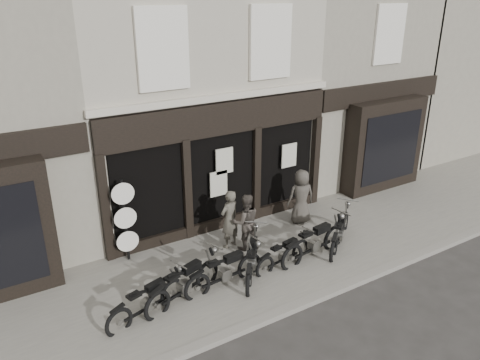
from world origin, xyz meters
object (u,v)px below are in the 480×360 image
motorcycle_1 (184,286)px  advert_sign_post (126,224)px  motorcycle_6 (340,234)px  man_left (229,219)px  motorcycle_4 (284,256)px  motorcycle_5 (314,245)px  man_centre (246,222)px  motorcycle_0 (148,304)px  motorcycle_3 (252,262)px  man_right (301,197)px  motorcycle_2 (225,274)px

motorcycle_1 → advert_sign_post: advert_sign_post is taller
motorcycle_6 → man_left: size_ratio=1.18×
motorcycle_4 → motorcycle_5: (0.94, -0.08, 0.09)m
man_centre → advert_sign_post: (-2.94, 1.11, 0.24)m
motorcycle_0 → motorcycle_1: (0.94, 0.12, 0.04)m
man_left → man_centre: 0.45m
man_left → motorcycle_3: bearing=67.7°
man_right → motorcycle_6: bearing=108.7°
motorcycle_6 → man_left: (-2.69, 1.50, 0.52)m
motorcycle_1 → motorcycle_3: bearing=-16.4°
motorcycle_6 → motorcycle_2: bearing=144.4°
man_centre → advert_sign_post: size_ratio=0.67×
motorcycle_3 → advert_sign_post: 3.37m
motorcycle_0 → motorcycle_4: size_ratio=1.08×
man_left → advert_sign_post: size_ratio=0.70×
man_centre → man_right: bearing=-152.4°
motorcycle_6 → man_centre: man_centre is taller
motorcycle_0 → motorcycle_3: 2.85m
motorcycle_2 → motorcycle_3: size_ratio=1.19×
motorcycle_0 → motorcycle_4: bearing=-14.5°
motorcycle_5 → man_left: bearing=127.8°
motorcycle_2 → motorcycle_4: size_ratio=1.18×
motorcycle_4 → motorcycle_5: size_ratio=0.80×
motorcycle_2 → man_left: size_ratio=1.34×
motorcycle_4 → motorcycle_6: bearing=-7.7°
man_left → motorcycle_0: bearing=13.1°
motorcycle_6 → man_left: 3.12m
man_left → advert_sign_post: (-2.62, 0.79, 0.21)m
motorcycle_2 → advert_sign_post: size_ratio=0.93×
motorcycle_1 → motorcycle_5: (3.75, -0.12, 0.02)m
motorcycle_5 → man_centre: bearing=128.0°
motorcycle_6 → man_centre: (-2.37, 1.18, 0.49)m
motorcycle_2 → man_left: 1.91m
motorcycle_1 → motorcycle_6: size_ratio=1.13×
man_right → man_left: bearing=18.8°
motorcycle_2 → motorcycle_5: (2.68, -0.09, 0.03)m
motorcycle_3 → man_right: size_ratio=1.12×
motorcycle_4 → motorcycle_2: bearing=170.6°
motorcycle_5 → motorcycle_6: bearing=-1.0°
man_left → motorcycle_5: bearing=120.7°
motorcycle_5 → motorcycle_6: 1.03m
motorcycle_1 → man_right: 4.98m
motorcycle_3 → motorcycle_0: bearing=132.6°
man_left → man_centre: (0.32, -0.32, -0.03)m
man_right → motorcycle_0: bearing=32.9°
man_left → motorcycle_6: bearing=135.8°
motorcycle_5 → motorcycle_6: (1.02, 0.12, -0.02)m
motorcycle_0 → man_left: size_ratio=1.22×
man_left → advert_sign_post: 2.75m
motorcycle_0 → man_centre: bearing=5.5°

